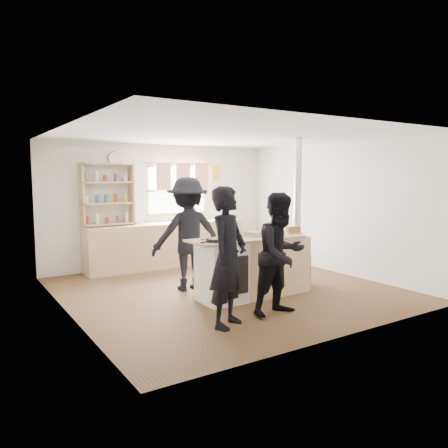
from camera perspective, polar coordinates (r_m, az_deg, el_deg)
The scene contains 14 objects.
ground at distance 7.26m, azimuth 0.36°, elevation -8.57°, with size 5.00×5.00×0.01m, color brown.
back_counter at distance 9.07m, azimuth -7.30°, elevation -2.67°, with size 3.40×0.55×0.90m, color tan.
shelving_unit at distance 8.64m, azimuth -14.97°, elevation 3.80°, with size 1.00×0.28×1.20m.
thermos at distance 9.28m, azimuth -3.85°, elevation 1.23°, with size 0.10×0.10×0.28m, color silver.
cooking_island at distance 6.79m, azimuth 3.93°, elevation -5.55°, with size 1.97×0.64×0.93m.
skillet_greens at distance 6.18m, azimuth -1.14°, elevation -2.09°, with size 0.33×0.33×0.05m.
roast_tray at distance 6.75m, azimuth 4.06°, elevation -1.26°, with size 0.38×0.34×0.08m.
stockpot_stove at distance 6.60m, azimuth 0.79°, elevation -1.00°, with size 0.25×0.25×0.20m.
stockpot_counter at distance 6.95m, azimuth 6.52°, elevation -0.64°, with size 0.28×0.28×0.21m.
bread_board at distance 7.11m, azimuth 9.02°, elevation -0.86°, with size 0.32×0.27×0.12m.
flue_heater at distance 7.53m, azimuth 9.46°, elevation -3.05°, with size 0.35×0.35×2.50m.
person_near_left at distance 5.37m, azimuth 0.54°, elevation -4.35°, with size 0.63×0.42×1.74m, color black.
person_near_right at distance 5.88m, azimuth 7.45°, elevation -3.92°, with size 0.80×0.62×1.64m, color black.
person_far at distance 7.13m, azimuth -4.74°, elevation -1.29°, with size 1.19×0.68×1.84m, color black.
Camera 1 is at (-3.82, -5.88, 1.87)m, focal length 35.00 mm.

